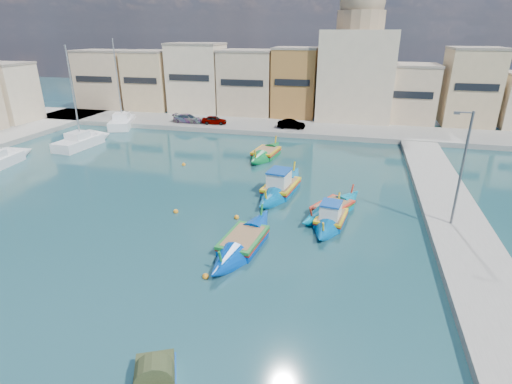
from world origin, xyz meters
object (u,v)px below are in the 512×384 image
at_px(church_block, 357,62).
at_px(yacht_north, 125,120).
at_px(luzzu_green, 266,154).
at_px(yacht_mid, 7,158).
at_px(yacht_midnorth, 90,140).
at_px(luzzu_blue_south, 243,242).
at_px(luzzu_cyan_mid, 332,209).
at_px(luzzu_blue_cabin, 331,219).
at_px(luzzu_turquoise_cabin, 281,188).
at_px(quay_street_lamp, 461,169).

relative_size(church_block, yacht_north, 1.53).
bearing_deg(luzzu_green, church_block, 67.97).
relative_size(luzzu_green, yacht_mid, 0.78).
distance_m(luzzu_green, yacht_midnorth, 21.50).
bearing_deg(church_block, luzzu_blue_south, -97.74).
bearing_deg(luzzu_blue_south, luzzu_cyan_mid, 52.53).
xyz_separation_m(luzzu_blue_cabin, luzzu_blue_south, (-5.02, -4.61, -0.04)).
relative_size(luzzu_cyan_mid, luzzu_blue_south, 0.86).
distance_m(church_block, yacht_north, 34.11).
bearing_deg(luzzu_blue_south, luzzu_green, 98.79).
xyz_separation_m(yacht_north, yacht_mid, (-1.71, -19.30, -0.05)).
distance_m(luzzu_turquoise_cabin, yacht_north, 33.70).
bearing_deg(yacht_midnorth, yacht_north, 99.89).
bearing_deg(church_block, luzzu_cyan_mid, -90.70).
bearing_deg(luzzu_cyan_mid, quay_street_lamp, -6.68).
height_order(luzzu_cyan_mid, yacht_midnorth, yacht_midnorth).
xyz_separation_m(yacht_north, yacht_midnorth, (1.89, -10.83, -0.02)).
xyz_separation_m(luzzu_turquoise_cabin, luzzu_cyan_mid, (4.45, -2.94, -0.14)).
bearing_deg(luzzu_cyan_mid, luzzu_turquoise_cabin, 146.57).
height_order(quay_street_lamp, yacht_midnorth, yacht_midnorth).
bearing_deg(luzzu_cyan_mid, yacht_north, 143.34).
bearing_deg(quay_street_lamp, yacht_north, 148.26).
distance_m(luzzu_cyan_mid, yacht_north, 39.02).
relative_size(quay_street_lamp, luzzu_green, 0.92).
bearing_deg(yacht_midnorth, luzzu_turquoise_cabin, -20.90).
height_order(quay_street_lamp, luzzu_green, quay_street_lamp).
height_order(luzzu_cyan_mid, yacht_north, yacht_north).
bearing_deg(yacht_mid, quay_street_lamp, -6.86).
bearing_deg(luzzu_green, yacht_midnorth, -179.87).
bearing_deg(church_block, luzzu_green, -112.03).
bearing_deg(luzzu_turquoise_cabin, luzzu_cyan_mid, -33.43).
height_order(luzzu_blue_cabin, luzzu_green, luzzu_blue_cabin).
bearing_deg(luzzu_green, luzzu_blue_cabin, -61.08).
bearing_deg(luzzu_blue_south, luzzu_blue_cabin, 42.54).
bearing_deg(yacht_midnorth, church_block, 34.65).
xyz_separation_m(luzzu_blue_south, yacht_mid, (-28.03, 10.49, 0.16)).
height_order(luzzu_turquoise_cabin, yacht_mid, yacht_mid).
bearing_deg(luzzu_green, yacht_north, 155.26).
bearing_deg(yacht_north, church_block, 17.15).
height_order(luzzu_cyan_mid, luzzu_blue_south, luzzu_blue_south).
bearing_deg(luzzu_blue_cabin, quay_street_lamp, 7.08).
xyz_separation_m(luzzu_blue_south, yacht_north, (-26.32, 29.79, 0.22)).
xyz_separation_m(quay_street_lamp, luzzu_blue_south, (-12.83, -5.58, -4.06)).
bearing_deg(yacht_mid, yacht_north, 84.95).
xyz_separation_m(quay_street_lamp, yacht_north, (-39.15, 24.22, -3.84)).
distance_m(quay_street_lamp, luzzu_turquoise_cabin, 13.48).
distance_m(luzzu_cyan_mid, luzzu_green, 14.81).
height_order(luzzu_blue_south, yacht_north, yacht_north).
relative_size(luzzu_green, luzzu_blue_south, 0.94).
relative_size(luzzu_blue_south, yacht_north, 0.74).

